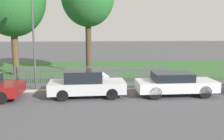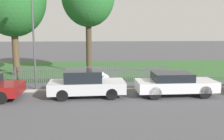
{
  "view_description": "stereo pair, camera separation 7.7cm",
  "coord_description": "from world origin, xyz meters",
  "px_view_note": "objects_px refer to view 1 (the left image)",
  "views": [
    {
      "loc": [
        0.19,
        -14.11,
        3.57
      ],
      "look_at": [
        1.26,
        0.88,
        1.1
      ],
      "focal_mm": 40.0,
      "sensor_mm": 36.0,
      "label": 1
    },
    {
      "loc": [
        0.27,
        -14.12,
        3.57
      ],
      "look_at": [
        1.26,
        0.88,
        1.1
      ],
      "focal_mm": 40.0,
      "sensor_mm": 36.0,
      "label": 2
    }
  ],
  "objects_px": {
    "parked_car_black_saloon": "(86,84)",
    "covered_motorcycle": "(95,78)",
    "street_lamp": "(32,23)",
    "parked_car_navy_estate": "(175,83)"
  },
  "relations": [
    {
      "from": "covered_motorcycle",
      "to": "street_lamp",
      "type": "height_order",
      "value": "street_lamp"
    },
    {
      "from": "street_lamp",
      "to": "covered_motorcycle",
      "type": "bearing_deg",
      "value": 2.76
    },
    {
      "from": "parked_car_navy_estate",
      "to": "street_lamp",
      "type": "height_order",
      "value": "street_lamp"
    },
    {
      "from": "parked_car_black_saloon",
      "to": "street_lamp",
      "type": "relative_size",
      "value": 0.65
    },
    {
      "from": "covered_motorcycle",
      "to": "parked_car_black_saloon",
      "type": "bearing_deg",
      "value": -106.04
    },
    {
      "from": "parked_car_black_saloon",
      "to": "covered_motorcycle",
      "type": "distance_m",
      "value": 1.97
    },
    {
      "from": "parked_car_navy_estate",
      "to": "covered_motorcycle",
      "type": "height_order",
      "value": "parked_car_navy_estate"
    },
    {
      "from": "parked_car_black_saloon",
      "to": "street_lamp",
      "type": "xyz_separation_m",
      "value": [
        -3.05,
        1.74,
        3.18
      ]
    },
    {
      "from": "parked_car_black_saloon",
      "to": "parked_car_navy_estate",
      "type": "bearing_deg",
      "value": -3.3
    },
    {
      "from": "covered_motorcycle",
      "to": "street_lamp",
      "type": "relative_size",
      "value": 0.33
    }
  ]
}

